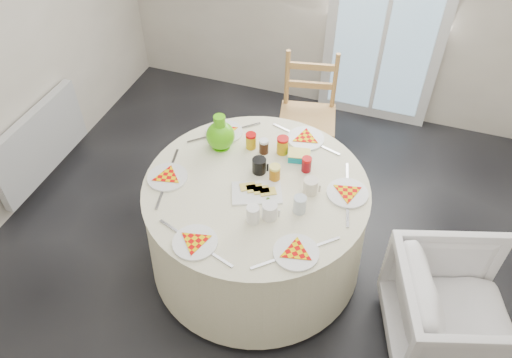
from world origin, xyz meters
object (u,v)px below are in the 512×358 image
(table, at_px, (256,224))
(armchair, at_px, (458,307))
(green_pitcher, at_px, (220,131))
(wooden_chair, at_px, (307,119))
(radiator, at_px, (40,143))

(table, relative_size, armchair, 1.96)
(green_pitcher, bearing_deg, armchair, -3.95)
(table, bearing_deg, green_pitcher, 141.35)
(armchair, bearing_deg, wooden_chair, 26.44)
(radiator, xyz_separation_m, green_pitcher, (1.53, 0.05, 0.49))
(armchair, relative_size, green_pitcher, 3.00)
(wooden_chair, relative_size, armchair, 1.33)
(radiator, height_order, green_pitcher, green_pitcher)
(green_pitcher, bearing_deg, radiator, -165.72)
(radiator, xyz_separation_m, table, (1.87, -0.23, -0.01))
(radiator, bearing_deg, armchair, -7.87)
(table, height_order, wooden_chair, wooden_chair)
(wooden_chair, distance_m, armchair, 1.81)
(wooden_chair, distance_m, green_pitcher, 0.99)
(table, relative_size, green_pitcher, 5.89)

